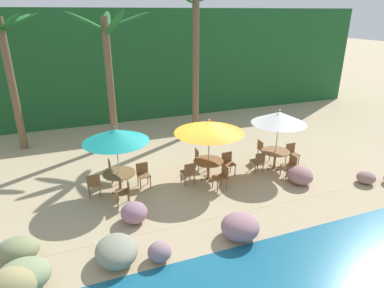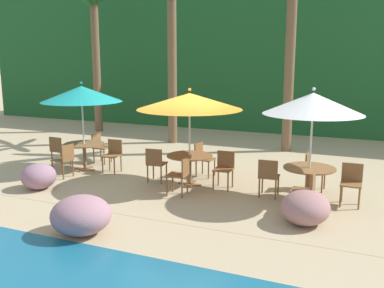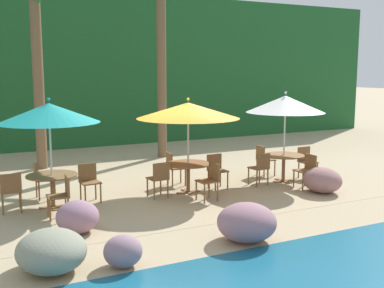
# 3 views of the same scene
# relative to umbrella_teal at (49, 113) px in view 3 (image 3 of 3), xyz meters

# --- Properties ---
(ground_plane) EXTENTS (120.00, 120.00, 0.00)m
(ground_plane) POSITION_rel_umbrella_teal_xyz_m (2.80, 0.01, -2.08)
(ground_plane) COLOR tan
(terrace_deck) EXTENTS (18.00, 5.20, 0.01)m
(terrace_deck) POSITION_rel_umbrella_teal_xyz_m (2.80, 0.01, -2.08)
(terrace_deck) COLOR tan
(terrace_deck) RESTS_ON ground
(foliage_backdrop) EXTENTS (28.00, 2.40, 6.00)m
(foliage_backdrop) POSITION_rel_umbrella_teal_xyz_m (2.80, 9.01, 0.92)
(foliage_backdrop) COLOR #1E5628
(foliage_backdrop) RESTS_ON ground
(rock_seawall) EXTENTS (16.13, 3.33, 0.90)m
(rock_seawall) POSITION_rel_umbrella_teal_xyz_m (-0.36, -3.17, -1.76)
(rock_seawall) COLOR gray
(rock_seawall) RESTS_ON ground
(umbrella_teal) EXTENTS (2.16, 2.16, 2.41)m
(umbrella_teal) POSITION_rel_umbrella_teal_xyz_m (0.00, 0.00, 0.00)
(umbrella_teal) COLOR silver
(umbrella_teal) RESTS_ON ground
(dining_table_teal) EXTENTS (1.10, 1.10, 0.74)m
(dining_table_teal) POSITION_rel_umbrella_teal_xyz_m (0.00, 0.00, -1.47)
(dining_table_teal) COLOR brown
(dining_table_teal) RESTS_ON ground
(chair_teal_seaward) EXTENTS (0.44, 0.45, 0.87)m
(chair_teal_seaward) POSITION_rel_umbrella_teal_xyz_m (0.84, 0.13, -1.57)
(chair_teal_seaward) COLOR brown
(chair_teal_seaward) RESTS_ON ground
(chair_teal_inland) EXTENTS (0.43, 0.42, 0.87)m
(chair_teal_inland) POSITION_rel_umbrella_teal_xyz_m (-0.10, 0.85, -1.57)
(chair_teal_inland) COLOR brown
(chair_teal_inland) RESTS_ON ground
(chair_teal_left) EXTENTS (0.45, 0.45, 0.87)m
(chair_teal_left) POSITION_rel_umbrella_teal_xyz_m (-0.85, -0.04, -1.57)
(chair_teal_left) COLOR brown
(chair_teal_left) RESTS_ON ground
(chair_teal_right) EXTENTS (0.45, 0.45, 0.87)m
(chair_teal_right) POSITION_rel_umbrella_teal_xyz_m (0.04, -0.85, -1.57)
(chair_teal_right) COLOR brown
(chair_teal_right) RESTS_ON ground
(umbrella_orange) EXTENTS (2.49, 2.49, 2.34)m
(umbrella_orange) POSITION_rel_umbrella_teal_xyz_m (3.22, -0.18, -0.05)
(umbrella_orange) COLOR silver
(umbrella_orange) RESTS_ON ground
(dining_table_orange) EXTENTS (1.10, 1.10, 0.74)m
(dining_table_orange) POSITION_rel_umbrella_teal_xyz_m (3.22, -0.18, -1.47)
(dining_table_orange) COLOR brown
(dining_table_orange) RESTS_ON ground
(chair_orange_seaward) EXTENTS (0.43, 0.43, 0.87)m
(chair_orange_seaward) POSITION_rel_umbrella_teal_xyz_m (4.07, -0.07, -1.57)
(chair_orange_seaward) COLOR brown
(chair_orange_seaward) RESTS_ON ground
(chair_orange_inland) EXTENTS (0.46, 0.46, 0.87)m
(chair_orange_inland) POSITION_rel_umbrella_teal_xyz_m (3.21, 0.68, -1.57)
(chair_orange_inland) COLOR brown
(chair_orange_inland) RESTS_ON ground
(chair_orange_left) EXTENTS (0.46, 0.46, 0.87)m
(chair_orange_left) POSITION_rel_umbrella_teal_xyz_m (2.38, -0.35, -1.57)
(chair_orange_left) COLOR brown
(chair_orange_left) RESTS_ON ground
(chair_orange_right) EXTENTS (0.46, 0.45, 0.87)m
(chair_orange_right) POSITION_rel_umbrella_teal_xyz_m (3.38, -1.02, -1.57)
(chair_orange_right) COLOR brown
(chair_orange_right) RESTS_ON ground
(umbrella_white) EXTENTS (2.08, 2.08, 2.44)m
(umbrella_white) POSITION_rel_umbrella_teal_xyz_m (6.04, -0.27, 0.02)
(umbrella_white) COLOR silver
(umbrella_white) RESTS_ON ground
(dining_table_white) EXTENTS (1.10, 1.10, 0.74)m
(dining_table_white) POSITION_rel_umbrella_teal_xyz_m (6.04, -0.27, -1.47)
(dining_table_white) COLOR brown
(dining_table_white) RESTS_ON ground
(chair_white_seaward) EXTENTS (0.42, 0.43, 0.87)m
(chair_white_seaward) POSITION_rel_umbrella_teal_xyz_m (6.89, -0.17, -1.57)
(chair_white_seaward) COLOR brown
(chair_white_seaward) RESTS_ON ground
(chair_white_inland) EXTENTS (0.44, 0.44, 0.87)m
(chair_white_inland) POSITION_rel_umbrella_teal_xyz_m (5.99, 0.58, -1.57)
(chair_white_inland) COLOR brown
(chair_white_inland) RESTS_ON ground
(chair_white_left) EXTENTS (0.44, 0.45, 0.87)m
(chair_white_left) POSITION_rel_umbrella_teal_xyz_m (5.20, -0.40, -1.57)
(chair_white_left) COLOR brown
(chair_white_left) RESTS_ON ground
(chair_white_right) EXTENTS (0.43, 0.42, 0.87)m
(chair_white_right) POSITION_rel_umbrella_teal_xyz_m (6.13, -1.12, -1.57)
(chair_white_right) COLOR brown
(chair_white_right) RESTS_ON ground
(palm_tree_second) EXTENTS (3.50, 3.63, 5.92)m
(palm_tree_second) POSITION_rel_umbrella_teal_xyz_m (0.50, 4.50, 1.83)
(palm_tree_second) COLOR brown
(palm_tree_second) RESTS_ON ground
(palm_tree_third) EXTENTS (3.16, 2.81, 6.94)m
(palm_tree_third) POSITION_rel_umbrella_teal_xyz_m (4.60, 4.66, 2.51)
(palm_tree_third) COLOR brown
(palm_tree_third) RESTS_ON ground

